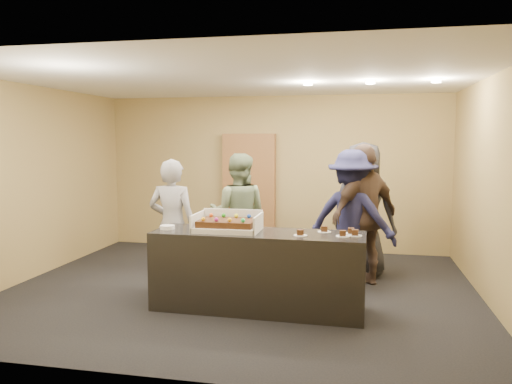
# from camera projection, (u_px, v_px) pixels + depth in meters

# --- Properties ---
(room) EXTENTS (6.04, 6.00, 2.70)m
(room) POSITION_uv_depth(u_px,v_px,m) (240.00, 186.00, 6.35)
(room) COLOR black
(room) RESTS_ON ground
(serving_counter) EXTENTS (2.41, 0.75, 0.90)m
(serving_counter) POSITION_uv_depth(u_px,v_px,m) (258.00, 271.00, 5.69)
(serving_counter) COLOR black
(serving_counter) RESTS_ON floor
(storage_cabinet) EXTENTS (0.93, 0.15, 2.05)m
(storage_cabinet) POSITION_uv_depth(u_px,v_px,m) (249.00, 192.00, 8.82)
(storage_cabinet) COLOR brown
(storage_cabinet) RESTS_ON floor
(cake_box) EXTENTS (0.74, 0.51, 0.22)m
(cake_box) POSITION_uv_depth(u_px,v_px,m) (228.00, 226.00, 5.74)
(cake_box) COLOR white
(cake_box) RESTS_ON serving_counter
(sheet_cake) EXTENTS (0.63, 0.44, 0.12)m
(sheet_cake) POSITION_uv_depth(u_px,v_px,m) (227.00, 222.00, 5.71)
(sheet_cake) COLOR #341B0B
(sheet_cake) RESTS_ON cake_box
(plate_stack) EXTENTS (0.17, 0.17, 0.04)m
(plate_stack) POSITION_uv_depth(u_px,v_px,m) (167.00, 227.00, 5.83)
(plate_stack) COLOR white
(plate_stack) RESTS_ON serving_counter
(slice_a) EXTENTS (0.15, 0.15, 0.07)m
(slice_a) POSITION_uv_depth(u_px,v_px,m) (300.00, 234.00, 5.42)
(slice_a) COLOR white
(slice_a) RESTS_ON serving_counter
(slice_b) EXTENTS (0.15, 0.15, 0.07)m
(slice_b) POSITION_uv_depth(u_px,v_px,m) (324.00, 230.00, 5.64)
(slice_b) COLOR white
(slice_b) RESTS_ON serving_counter
(slice_c) EXTENTS (0.15, 0.15, 0.07)m
(slice_c) POSITION_uv_depth(u_px,v_px,m) (343.00, 234.00, 5.38)
(slice_c) COLOR white
(slice_c) RESTS_ON serving_counter
(slice_d) EXTENTS (0.15, 0.15, 0.07)m
(slice_d) POSITION_uv_depth(u_px,v_px,m) (351.00, 232.00, 5.52)
(slice_d) COLOR white
(slice_d) RESTS_ON serving_counter
(slice_e) EXTENTS (0.15, 0.15, 0.07)m
(slice_e) POSITION_uv_depth(u_px,v_px,m) (355.00, 234.00, 5.41)
(slice_e) COLOR white
(slice_e) RESTS_ON serving_counter
(person_server_grey) EXTENTS (0.63, 0.42, 1.70)m
(person_server_grey) POSITION_uv_depth(u_px,v_px,m) (172.00, 225.00, 6.38)
(person_server_grey) COLOR gray
(person_server_grey) RESTS_ON floor
(person_sage_man) EXTENTS (0.90, 0.73, 1.75)m
(person_sage_man) POSITION_uv_depth(u_px,v_px,m) (238.00, 214.00, 7.16)
(person_sage_man) COLOR gray
(person_sage_man) RESTS_ON floor
(person_navy_man) EXTENTS (1.31, 0.96, 1.81)m
(person_navy_man) POSITION_uv_depth(u_px,v_px,m) (352.00, 218.00, 6.60)
(person_navy_man) COLOR #1C1C3F
(person_navy_man) RESTS_ON floor
(person_brown_extra) EXTENTS (1.10, 1.12, 1.89)m
(person_brown_extra) POSITION_uv_depth(u_px,v_px,m) (365.00, 215.00, 6.61)
(person_brown_extra) COLOR brown
(person_brown_extra) RESTS_ON floor
(person_dark_suit) EXTENTS (1.09, 0.90, 1.91)m
(person_dark_suit) POSITION_uv_depth(u_px,v_px,m) (363.00, 209.00, 7.13)
(person_dark_suit) COLOR #25252A
(person_dark_suit) RESTS_ON floor
(ceiling_spotlights) EXTENTS (1.72, 0.12, 0.03)m
(ceiling_spotlights) POSITION_uv_depth(u_px,v_px,m) (370.00, 83.00, 6.38)
(ceiling_spotlights) COLOR #FFEAC6
(ceiling_spotlights) RESTS_ON ceiling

